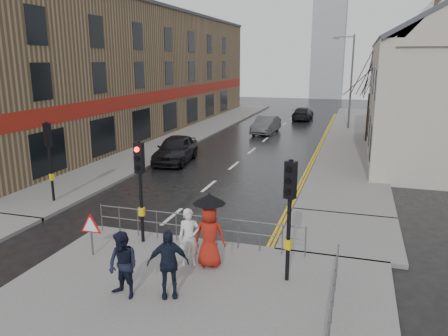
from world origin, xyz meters
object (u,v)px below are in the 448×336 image
Objects in this scene: pedestrian_a at (189,238)px; car_parked at (176,149)px; pedestrian_d at (168,264)px; pedestrian_b at (123,265)px; car_mid at (266,125)px; pedestrian_with_umbrella at (209,228)px.

car_parked is at bearing 88.22° from pedestrian_a.
pedestrian_d is at bearing -112.39° from pedestrian_a.
pedestrian_d is at bearing 34.73° from pedestrian_b.
car_mid is at bearing 69.71° from car_parked.
car_mid is at bearing 98.00° from pedestrian_with_umbrella.
pedestrian_with_umbrella reaches higher than pedestrian_d.
pedestrian_d reaches higher than pedestrian_a.
pedestrian_d is (0.13, -1.78, 0.04)m from pedestrian_a.
pedestrian_with_umbrella reaches higher than car_parked.
car_parked is at bearing 117.20° from pedestrian_with_umbrella.
car_mid is (-2.90, 24.87, -0.28)m from pedestrian_a.
pedestrian_d is at bearing -73.67° from car_parked.
pedestrian_with_umbrella is at bearing 52.28° from pedestrian_d.
car_mid is at bearing 70.01° from pedestrian_a.
pedestrian_d is (-0.45, -1.92, -0.26)m from pedestrian_with_umbrella.
pedestrian_b reaches higher than car_parked.
pedestrian_b is 0.37× the size of car_parked.
pedestrian_b is at bearing -140.10° from pedestrian_a.
pedestrian_a is 14.10m from car_parked.
pedestrian_with_umbrella is at bearing -13.23° from pedestrian_a.
pedestrian_d is at bearing -79.22° from car_mid.
pedestrian_with_umbrella reaches higher than car_mid.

